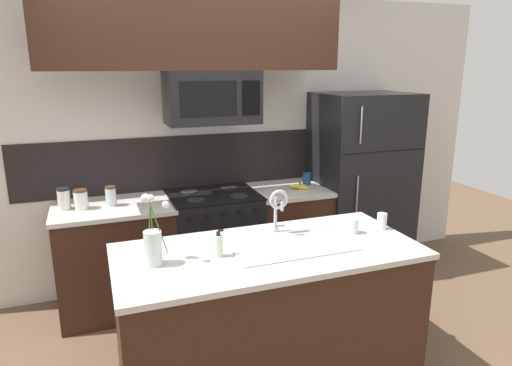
% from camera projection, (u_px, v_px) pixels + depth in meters
% --- Properties ---
extents(ground_plane, '(10.00, 10.00, 0.00)m').
position_uv_depth(ground_plane, '(248.00, 347.00, 3.32)').
color(ground_plane, brown).
extents(rear_partition, '(5.20, 0.10, 2.60)m').
position_uv_depth(rear_partition, '(233.00, 142.00, 4.26)').
color(rear_partition, silver).
rests_on(rear_partition, ground).
extents(splash_band, '(3.22, 0.01, 0.48)m').
position_uv_depth(splash_band, '(204.00, 161.00, 4.15)').
color(splash_band, black).
rests_on(splash_band, rear_partition).
extents(back_counter_left, '(0.93, 0.65, 0.91)m').
position_uv_depth(back_counter_left, '(117.00, 258.00, 3.75)').
color(back_counter_left, '#381E14').
rests_on(back_counter_left, ground).
extents(back_counter_right, '(0.68, 0.65, 0.91)m').
position_uv_depth(back_counter_right, '(288.00, 235.00, 4.26)').
color(back_counter_right, '#381E14').
rests_on(back_counter_right, ground).
extents(stove_range, '(0.76, 0.64, 0.93)m').
position_uv_depth(stove_range, '(215.00, 244.00, 4.03)').
color(stove_range, black).
rests_on(stove_range, ground).
extents(microwave, '(0.74, 0.40, 0.42)m').
position_uv_depth(microwave, '(212.00, 97.00, 3.68)').
color(microwave, black).
extents(upper_cabinet_band, '(2.31, 0.34, 0.60)m').
position_uv_depth(upper_cabinet_band, '(195.00, 30.00, 3.49)').
color(upper_cabinet_band, '#381E14').
extents(refrigerator, '(0.88, 0.74, 1.75)m').
position_uv_depth(refrigerator, '(359.00, 184.00, 4.43)').
color(refrigerator, black).
rests_on(refrigerator, ground).
extents(storage_jar_tall, '(0.09, 0.09, 0.17)m').
position_uv_depth(storage_jar_tall, '(64.00, 199.00, 3.52)').
color(storage_jar_tall, silver).
rests_on(storage_jar_tall, back_counter_left).
extents(storage_jar_medium, '(0.11, 0.11, 0.15)m').
position_uv_depth(storage_jar_medium, '(81.00, 199.00, 3.53)').
color(storage_jar_medium, silver).
rests_on(storage_jar_medium, back_counter_left).
extents(storage_jar_short, '(0.08, 0.08, 0.16)m').
position_uv_depth(storage_jar_short, '(111.00, 196.00, 3.61)').
color(storage_jar_short, silver).
rests_on(storage_jar_short, back_counter_left).
extents(banana_bunch, '(0.19, 0.13, 0.08)m').
position_uv_depth(banana_bunch, '(300.00, 186.00, 4.11)').
color(banana_bunch, yellow).
rests_on(banana_bunch, back_counter_right).
extents(coffee_tin, '(0.08, 0.08, 0.11)m').
position_uv_depth(coffee_tin, '(307.00, 179.00, 4.25)').
color(coffee_tin, '#1E5184').
rests_on(coffee_tin, back_counter_right).
extents(island_counter, '(1.86, 0.85, 0.91)m').
position_uv_depth(island_counter, '(268.00, 315.00, 2.90)').
color(island_counter, '#381E14').
rests_on(island_counter, ground).
extents(kitchen_sink, '(0.76, 0.44, 0.16)m').
position_uv_depth(kitchen_sink, '(291.00, 256.00, 2.85)').
color(kitchen_sink, '#ADAFB5').
rests_on(kitchen_sink, island_counter).
extents(sink_faucet, '(0.14, 0.14, 0.31)m').
position_uv_depth(sink_faucet, '(278.00, 205.00, 2.98)').
color(sink_faucet, '#B7BABF').
rests_on(sink_faucet, island_counter).
extents(dish_soap_bottle, '(0.06, 0.05, 0.16)m').
position_uv_depth(dish_soap_bottle, '(219.00, 246.00, 2.65)').
color(dish_soap_bottle, beige).
rests_on(dish_soap_bottle, island_counter).
extents(drinking_glass, '(0.07, 0.07, 0.10)m').
position_uv_depth(drinking_glass, '(353.00, 226.00, 3.02)').
color(drinking_glass, silver).
rests_on(drinking_glass, island_counter).
extents(spare_glass, '(0.07, 0.07, 0.11)m').
position_uv_depth(spare_glass, '(382.00, 221.00, 3.10)').
color(spare_glass, silver).
rests_on(spare_glass, island_counter).
extents(flower_vase, '(0.15, 0.15, 0.40)m').
position_uv_depth(flower_vase, '(153.00, 246.00, 2.53)').
color(flower_vase, silver).
rests_on(flower_vase, island_counter).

